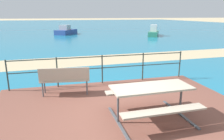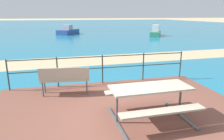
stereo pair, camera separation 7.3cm
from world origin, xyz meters
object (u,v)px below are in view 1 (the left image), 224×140
picnic_table (151,94)px  boat_near (66,31)px  park_bench (65,78)px  boat_mid (154,32)px

picnic_table → boat_near: bearing=91.6°
park_bench → boat_near: 19.98m
picnic_table → park_bench: bearing=132.0°
picnic_table → boat_mid: boat_mid is taller
picnic_table → boat_near: (-0.93, 21.90, -0.27)m
boat_mid → picnic_table: bearing=-176.4°
park_bench → boat_near: boat_near is taller
park_bench → boat_near: size_ratio=0.41×
boat_near → boat_mid: 10.31m
picnic_table → boat_near: size_ratio=0.51×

